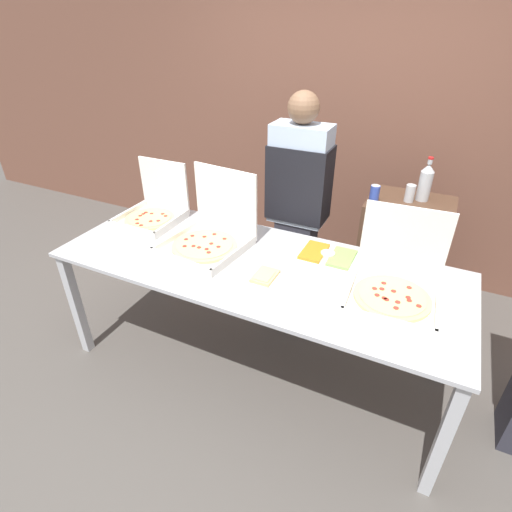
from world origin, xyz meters
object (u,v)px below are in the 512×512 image
Objects in this scene: paper_plate_front_right at (265,277)px; soda_bottle at (425,182)px; pizza_box_near_right at (395,284)px; veggie_tray at (328,257)px; pizza_box_far_left at (210,235)px; soda_can_silver at (410,193)px; person_server_vest at (298,202)px; pizza_box_far_right at (153,211)px; soda_can_colored at (374,194)px.

soda_bottle is at bearing 59.66° from paper_plate_front_right.
pizza_box_near_right is 0.47m from veggie_tray.
pizza_box_near_right is (1.17, -0.04, -0.00)m from pizza_box_far_left.
soda_can_silver is (0.35, 0.76, 0.20)m from veggie_tray.
soda_bottle is 0.18× the size of person_server_vest.
pizza_box_far_right is at bearing 162.30° from paper_plate_front_right.
pizza_box_near_right is at bearing -90.09° from soda_bottle.
soda_can_silver is 0.25m from soda_can_colored.
soda_can_colored is at bearing 106.64° from pizza_box_near_right.
soda_can_silver is at bearing 61.22° from paper_plate_front_right.
person_server_vest is (-0.72, -0.29, -0.09)m from soda_can_silver.
veggie_tray is (0.74, 0.16, -0.06)m from pizza_box_far_left.
pizza_box_far_left reaches higher than pizza_box_far_right.
paper_plate_front_right is at bearing -170.82° from pizza_box_near_right.
paper_plate_front_right is 1.63× the size of soda_can_colored.
soda_can_silver is at bearing 65.52° from veggie_tray.
pizza_box_far_left is at bearing -15.01° from pizza_box_far_right.
paper_plate_front_right is at bearing -118.78° from soda_can_silver.
person_server_vest is at bearing 65.91° from pizza_box_far_left.
pizza_box_near_right is 1.04m from person_server_vest.
pizza_box_far_right is 1.05m from person_server_vest.
veggie_tray is 0.23× the size of person_server_vest.
pizza_box_far_right is 3.42× the size of soda_can_colored.
pizza_box_far_left reaches higher than paper_plate_front_right.
pizza_box_near_right is 1.58× the size of soda_bottle.
pizza_box_near_right is 0.97m from soda_can_silver.
soda_can_colored is (0.86, 0.80, 0.14)m from pizza_box_far_left.
pizza_box_near_right is at bearing -24.96° from veggie_tray.
soda_can_silver is at bearing 91.58° from pizza_box_near_right.
pizza_box_near_right is 0.28× the size of person_server_vest.
soda_can_colored is at bearing 68.61° from paper_plate_front_right.
person_server_vest reaches higher than soda_bottle.
veggie_tray is at bearing -100.98° from soda_can_colored.
soda_bottle is at bearing 46.41° from pizza_box_far_left.
veggie_tray is 1.26× the size of soda_bottle.
pizza_box_near_right is 0.71m from paper_plate_front_right.
soda_bottle is at bearing -155.63° from person_server_vest.
pizza_box_far_right is at bearing 170.77° from pizza_box_near_right.
pizza_box_far_left is 4.36× the size of soda_can_colored.
paper_plate_front_right is 0.52× the size of veggie_tray.
pizza_box_far_right is 1.58m from soda_can_colored.
person_server_vest is at bearing 128.88° from veggie_tray.
pizza_box_near_right reaches higher than paper_plate_front_right.
veggie_tray is at bearing -114.48° from soda_can_silver.
pizza_box_far_left is 0.31× the size of person_server_vest.
pizza_box_far_right is 1.84m from soda_can_silver.
soda_can_silver and soda_can_colored have the same top height.
paper_plate_front_right is 0.83m from person_server_vest.
pizza_box_far_left reaches higher than soda_bottle.
pizza_box_far_left reaches higher than soda_can_silver.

